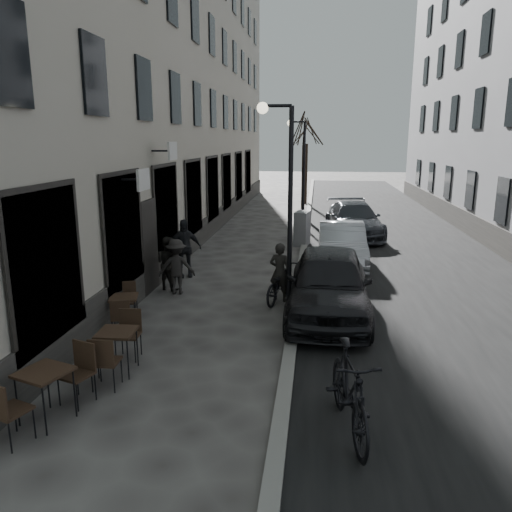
% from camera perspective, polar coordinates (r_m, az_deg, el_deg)
% --- Properties ---
extents(ground, '(120.00, 120.00, 0.00)m').
position_cam_1_polar(ground, '(7.68, 1.01, -20.25)').
color(ground, '#3C3936').
rests_on(ground, ground).
extents(road, '(7.30, 60.00, 0.00)m').
position_cam_1_polar(road, '(22.99, 14.84, 2.22)').
color(road, black).
rests_on(road, ground).
extents(kerb, '(0.25, 60.00, 0.12)m').
position_cam_1_polar(kerb, '(22.76, 5.70, 2.64)').
color(kerb, gray).
rests_on(kerb, ground).
extents(building_left, '(4.00, 35.00, 16.00)m').
position_cam_1_polar(building_left, '(24.11, -9.88, 22.09)').
color(building_left, '#A49C89').
rests_on(building_left, ground).
extents(streetlamp_near, '(0.90, 0.28, 5.09)m').
position_cam_1_polar(streetlamp_near, '(12.44, 3.17, 8.29)').
color(streetlamp_near, black).
rests_on(streetlamp_near, ground).
extents(streetlamp_far, '(0.90, 0.28, 5.09)m').
position_cam_1_polar(streetlamp_far, '(24.40, 5.10, 10.71)').
color(streetlamp_far, black).
rests_on(streetlamp_far, ground).
extents(tree_near, '(2.40, 2.40, 5.70)m').
position_cam_1_polar(tree_near, '(27.38, 5.55, 14.12)').
color(tree_near, black).
rests_on(tree_near, ground).
extents(tree_far, '(2.40, 2.40, 5.70)m').
position_cam_1_polar(tree_far, '(33.37, 5.83, 13.96)').
color(tree_far, black).
rests_on(tree_far, ground).
extents(bistro_set_a, '(1.00, 1.74, 1.00)m').
position_cam_1_polar(bistro_set_a, '(8.46, -22.91, -13.99)').
color(bistro_set_a, black).
rests_on(bistro_set_a, ground).
extents(bistro_set_b, '(0.70, 1.65, 0.96)m').
position_cam_1_polar(bistro_set_b, '(9.67, -15.54, -10.00)').
color(bistro_set_b, black).
rests_on(bistro_set_b, ground).
extents(bistro_set_c, '(0.80, 1.57, 0.89)m').
position_cam_1_polar(bistro_set_c, '(11.81, -14.81, -5.83)').
color(bistro_set_c, black).
rests_on(bistro_set_c, ground).
extents(utility_cabinet, '(0.67, 1.00, 1.38)m').
position_cam_1_polar(utility_cabinet, '(20.29, 5.30, 3.16)').
color(utility_cabinet, slate).
rests_on(utility_cabinet, ground).
extents(bicycle, '(1.13, 1.94, 0.97)m').
position_cam_1_polar(bicycle, '(13.31, 2.73, -3.12)').
color(bicycle, black).
rests_on(bicycle, ground).
extents(cyclist_rider, '(0.66, 0.52, 1.58)m').
position_cam_1_polar(cyclist_rider, '(13.23, 2.74, -1.84)').
color(cyclist_rider, black).
rests_on(cyclist_rider, ground).
extents(pedestrian_near, '(0.93, 0.85, 1.54)m').
position_cam_1_polar(pedestrian_near, '(14.44, -10.01, -0.81)').
color(pedestrian_near, black).
rests_on(pedestrian_near, ground).
extents(pedestrian_mid, '(1.09, 0.76, 1.55)m').
position_cam_1_polar(pedestrian_mid, '(14.01, -9.06, -1.21)').
color(pedestrian_mid, black).
rests_on(pedestrian_mid, ground).
extents(pedestrian_far, '(1.16, 0.81, 1.82)m').
position_cam_1_polar(pedestrian_far, '(15.66, -8.23, 0.89)').
color(pedestrian_far, black).
rests_on(pedestrian_far, ground).
extents(car_near, '(2.07, 4.89, 1.65)m').
position_cam_1_polar(car_near, '(12.23, 8.33, -3.07)').
color(car_near, black).
rests_on(car_near, ground).
extents(car_mid, '(1.54, 4.35, 1.43)m').
position_cam_1_polar(car_mid, '(17.27, 9.76, 1.32)').
color(car_mid, '#9FA3A8').
rests_on(car_mid, ground).
extents(car_far, '(2.59, 5.32, 1.49)m').
position_cam_1_polar(car_far, '(22.45, 11.11, 4.09)').
color(car_far, '#303339').
rests_on(car_far, ground).
extents(moped, '(0.98, 2.26, 1.31)m').
position_cam_1_polar(moped, '(7.64, 10.63, -14.94)').
color(moped, black).
rests_on(moped, ground).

